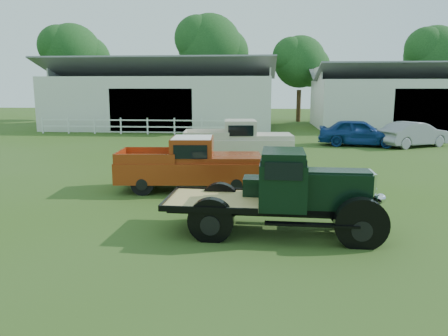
# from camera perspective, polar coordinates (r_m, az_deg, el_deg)

# --- Properties ---
(ground) EXTENTS (120.00, 120.00, 0.00)m
(ground) POSITION_cam_1_polar(r_m,az_deg,el_deg) (11.92, -1.45, -6.00)
(ground) COLOR #2E5011
(shed_left) EXTENTS (18.80, 10.20, 5.60)m
(shed_left) POSITION_cam_1_polar(r_m,az_deg,el_deg) (38.27, -7.77, 9.52)
(shed_left) COLOR silver
(shed_left) RESTS_ON ground
(shed_right) EXTENTS (16.80, 9.20, 5.20)m
(shed_right) POSITION_cam_1_polar(r_m,az_deg,el_deg) (40.43, 23.45, 8.52)
(shed_right) COLOR silver
(shed_right) RESTS_ON ground
(fence_rail) EXTENTS (14.20, 0.16, 1.20)m
(fence_rail) POSITION_cam_1_polar(r_m,az_deg,el_deg) (32.82, -11.65, 5.41)
(fence_rail) COLOR white
(fence_rail) RESTS_ON ground
(tree_a) EXTENTS (6.30, 6.30, 10.50)m
(tree_a) POSITION_cam_1_polar(r_m,az_deg,el_deg) (48.40, -19.09, 12.14)
(tree_a) COLOR black
(tree_a) RESTS_ON ground
(tree_b) EXTENTS (6.90, 6.90, 11.50)m
(tree_b) POSITION_cam_1_polar(r_m,az_deg,el_deg) (45.73, -1.86, 13.45)
(tree_b) COLOR black
(tree_b) RESTS_ON ground
(tree_c) EXTENTS (5.40, 5.40, 9.00)m
(tree_c) POSITION_cam_1_polar(r_m,az_deg,el_deg) (44.53, 9.83, 11.77)
(tree_c) COLOR black
(tree_c) RESTS_ON ground
(tree_d) EXTENTS (6.00, 6.00, 10.00)m
(tree_d) POSITION_cam_1_polar(r_m,az_deg,el_deg) (48.38, 25.58, 11.40)
(tree_d) COLOR black
(tree_d) RESTS_ON ground
(vintage_flatbed) EXTENTS (5.02, 2.14, 1.96)m
(vintage_flatbed) POSITION_cam_1_polar(r_m,az_deg,el_deg) (10.26, 7.11, -3.13)
(vintage_flatbed) COLOR black
(vintage_flatbed) RESTS_ON ground
(red_pickup) EXTENTS (5.04, 2.25, 1.79)m
(red_pickup) POSITION_cam_1_polar(r_m,az_deg,el_deg) (14.56, -4.50, 0.62)
(red_pickup) COLOR maroon
(red_pickup) RESTS_ON ground
(white_pickup) EXTENTS (5.27, 2.41, 1.88)m
(white_pickup) POSITION_cam_1_polar(r_m,az_deg,el_deg) (20.05, 1.82, 3.49)
(white_pickup) COLOR beige
(white_pickup) RESTS_ON ground
(misc_car_blue) EXTENTS (4.87, 2.64, 1.57)m
(misc_car_blue) POSITION_cam_1_polar(r_m,az_deg,el_deg) (26.79, 17.22, 4.45)
(misc_car_blue) COLOR navy
(misc_car_blue) RESTS_ON ground
(misc_car_grey) EXTENTS (4.56, 3.44, 1.44)m
(misc_car_grey) POSITION_cam_1_polar(r_m,az_deg,el_deg) (27.48, 23.55, 4.05)
(misc_car_grey) COLOR gray
(misc_car_grey) RESTS_ON ground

